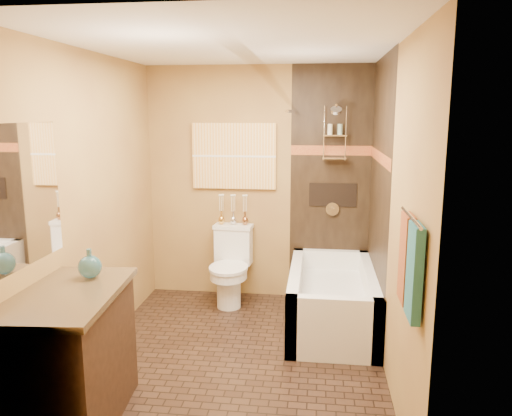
% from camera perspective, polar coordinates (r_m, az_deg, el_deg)
% --- Properties ---
extents(floor, '(3.00, 3.00, 0.00)m').
position_cam_1_polar(floor, '(4.34, -2.25, -16.73)').
color(floor, black).
rests_on(floor, ground).
extents(wall_left, '(0.02, 3.00, 2.50)m').
position_cam_1_polar(wall_left, '(4.28, -18.42, 0.08)').
color(wall_left, '#A78640').
rests_on(wall_left, floor).
extents(wall_right, '(0.02, 3.00, 2.50)m').
position_cam_1_polar(wall_right, '(3.91, 15.23, -0.75)').
color(wall_right, '#A78640').
rests_on(wall_right, floor).
extents(wall_back, '(2.40, 0.02, 2.50)m').
position_cam_1_polar(wall_back, '(5.39, 0.25, 2.76)').
color(wall_back, '#A78640').
rests_on(wall_back, floor).
extents(wall_front, '(2.40, 0.02, 2.50)m').
position_cam_1_polar(wall_front, '(2.50, -8.11, -7.00)').
color(wall_front, '#A78640').
rests_on(wall_front, floor).
extents(ceiling, '(3.00, 3.00, 0.00)m').
position_cam_1_polar(ceiling, '(3.88, -2.54, 18.10)').
color(ceiling, silver).
rests_on(ceiling, wall_back).
extents(alcove_tile_back, '(0.85, 0.01, 2.50)m').
position_cam_1_polar(alcove_tile_back, '(5.34, 8.53, 2.57)').
color(alcove_tile_back, black).
rests_on(alcove_tile_back, wall_back).
extents(alcove_tile_right, '(0.01, 1.50, 2.50)m').
position_cam_1_polar(alcove_tile_right, '(4.64, 13.83, 1.12)').
color(alcove_tile_right, black).
rests_on(alcove_tile_right, wall_right).
extents(mosaic_band_back, '(0.85, 0.01, 0.10)m').
position_cam_1_polar(mosaic_band_back, '(5.29, 8.64, 6.52)').
color(mosaic_band_back, maroon).
rests_on(mosaic_band_back, alcove_tile_back).
extents(mosaic_band_right, '(0.01, 1.50, 0.10)m').
position_cam_1_polar(mosaic_band_right, '(4.59, 13.91, 5.67)').
color(mosaic_band_right, maroon).
rests_on(mosaic_band_right, alcove_tile_right).
extents(alcove_niche, '(0.50, 0.01, 0.25)m').
position_cam_1_polar(alcove_niche, '(5.35, 8.77, 1.49)').
color(alcove_niche, black).
rests_on(alcove_niche, alcove_tile_back).
extents(shower_fixtures, '(0.24, 0.33, 1.16)m').
position_cam_1_polar(shower_fixtures, '(5.18, 8.96, 6.94)').
color(shower_fixtures, silver).
rests_on(shower_fixtures, floor).
extents(curtain_rod, '(0.03, 1.55, 0.03)m').
position_cam_1_polar(curtain_rod, '(4.55, 4.20, 10.96)').
color(curtain_rod, silver).
rests_on(curtain_rod, wall_back).
extents(towel_bar, '(0.02, 0.55, 0.02)m').
position_cam_1_polar(towel_bar, '(2.85, 17.31, -1.03)').
color(towel_bar, silver).
rests_on(towel_bar, wall_right).
extents(towel_teal, '(0.05, 0.22, 0.52)m').
position_cam_1_polar(towel_teal, '(2.79, 17.66, -7.01)').
color(towel_teal, '#20596B').
rests_on(towel_teal, towel_bar).
extents(towel_rust, '(0.05, 0.22, 0.52)m').
position_cam_1_polar(towel_rust, '(3.04, 16.79, -5.51)').
color(towel_rust, brown).
rests_on(towel_rust, towel_bar).
extents(sunset_painting, '(0.90, 0.04, 0.70)m').
position_cam_1_polar(sunset_painting, '(5.36, -2.53, 5.95)').
color(sunset_painting, gold).
rests_on(sunset_painting, wall_back).
extents(vanity_mirror, '(0.01, 1.00, 0.90)m').
position_cam_1_polar(vanity_mirror, '(3.38, -25.74, 1.07)').
color(vanity_mirror, white).
rests_on(vanity_mirror, wall_left).
extents(bathtub, '(0.80, 1.50, 0.55)m').
position_cam_1_polar(bathtub, '(4.89, 8.67, -10.74)').
color(bathtub, white).
rests_on(bathtub, floor).
extents(toilet, '(0.43, 0.62, 0.82)m').
position_cam_1_polar(toilet, '(5.33, -2.91, -6.59)').
color(toilet, white).
rests_on(toilet, floor).
extents(vanity, '(0.71, 1.08, 0.91)m').
position_cam_1_polar(vanity, '(3.56, -20.59, -15.78)').
color(vanity, black).
rests_on(vanity, floor).
extents(teal_bottle, '(0.16, 0.16, 0.25)m').
position_cam_1_polar(teal_bottle, '(3.56, -18.47, -6.06)').
color(teal_bottle, '#235D6B').
rests_on(teal_bottle, vanity).
extents(bud_vases, '(0.33, 0.07, 0.32)m').
position_cam_1_polar(bud_vases, '(5.36, -2.63, -0.09)').
color(bud_vases, gold).
rests_on(bud_vases, toilet).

